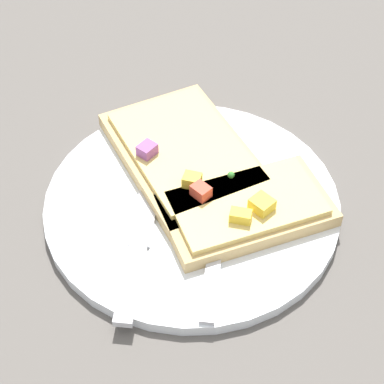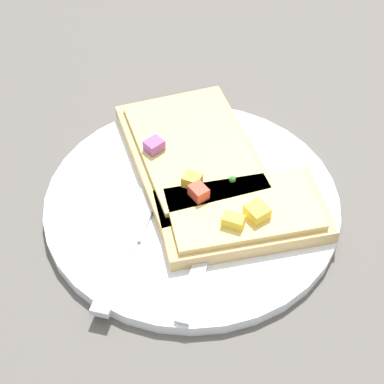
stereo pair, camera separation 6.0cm
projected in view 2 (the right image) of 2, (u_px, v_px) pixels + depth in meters
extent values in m
plane|color=#56514C|center=(192.00, 208.00, 0.62)|extent=(4.00, 4.00, 0.00)
cylinder|color=white|center=(192.00, 203.00, 0.61)|extent=(0.28, 0.28, 0.01)
cube|color=silver|center=(201.00, 263.00, 0.55)|extent=(0.09, 0.11, 0.01)
cube|color=silver|center=(224.00, 193.00, 0.61)|extent=(0.05, 0.05, 0.01)
cube|color=silver|center=(243.00, 168.00, 0.63)|extent=(0.02, 0.02, 0.00)
cube|color=silver|center=(236.00, 167.00, 0.64)|extent=(0.02, 0.02, 0.00)
cube|color=silver|center=(229.00, 166.00, 0.64)|extent=(0.02, 0.02, 0.00)
cube|color=silver|center=(222.00, 164.00, 0.64)|extent=(0.02, 0.02, 0.00)
cube|color=silver|center=(115.00, 275.00, 0.55)|extent=(0.06, 0.07, 0.01)
cube|color=silver|center=(151.00, 188.00, 0.62)|extent=(0.09, 0.12, 0.00)
cube|color=tan|center=(193.00, 154.00, 0.64)|extent=(0.13, 0.18, 0.01)
cube|color=#E0C16B|center=(193.00, 147.00, 0.63)|extent=(0.11, 0.16, 0.01)
cube|color=yellow|center=(192.00, 181.00, 0.59)|extent=(0.02, 0.02, 0.01)
cube|color=#934C8E|center=(154.00, 145.00, 0.62)|extent=(0.02, 0.02, 0.01)
sphere|color=#388433|center=(232.00, 179.00, 0.59)|extent=(0.01, 0.01, 0.01)
cube|color=tan|center=(243.00, 216.00, 0.59)|extent=(0.16, 0.11, 0.01)
cube|color=#E0C16B|center=(244.00, 209.00, 0.58)|extent=(0.15, 0.10, 0.01)
cube|color=yellow|center=(233.00, 221.00, 0.56)|extent=(0.02, 0.02, 0.01)
cube|color=#D14733|center=(204.00, 191.00, 0.58)|extent=(0.02, 0.02, 0.01)
cube|color=yellow|center=(257.00, 212.00, 0.56)|extent=(0.02, 0.02, 0.01)
sphere|color=tan|center=(192.00, 195.00, 0.61)|extent=(0.01, 0.01, 0.01)
sphere|color=tan|center=(192.00, 211.00, 0.59)|extent=(0.01, 0.01, 0.01)
sphere|color=tan|center=(200.00, 219.00, 0.59)|extent=(0.01, 0.01, 0.01)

